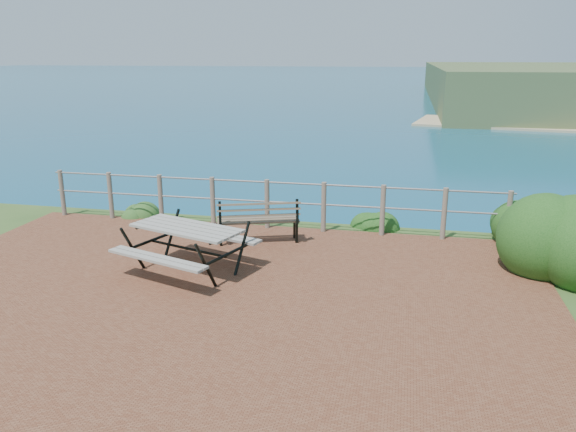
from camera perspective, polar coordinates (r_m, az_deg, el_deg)
ground at (r=8.43m, az=-7.69°, el=-7.92°), size 10.00×7.00×0.12m
ocean at (r=207.28m, az=11.67°, el=14.78°), size 1200.00×1200.00×0.00m
safety_railing at (r=11.28m, az=-2.14°, el=1.49°), size 9.40×0.10×1.00m
picnic_table at (r=9.15m, az=-10.20°, el=-2.83°), size 1.94×1.49×0.76m
park_bench at (r=10.43m, az=-3.05°, el=0.23°), size 1.56×0.86×0.86m
shrub_right_front at (r=10.08m, az=26.47°, el=-5.45°), size 1.60×1.60×2.27m
shrub_right_edge at (r=11.60m, az=20.98°, el=-2.13°), size 0.95×0.95×1.36m
shrub_lip_west at (r=12.78m, az=-14.81°, el=0.05°), size 0.73×0.73×0.46m
shrub_lip_east at (r=11.63m, az=8.59°, el=-1.17°), size 0.85×0.85×0.62m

